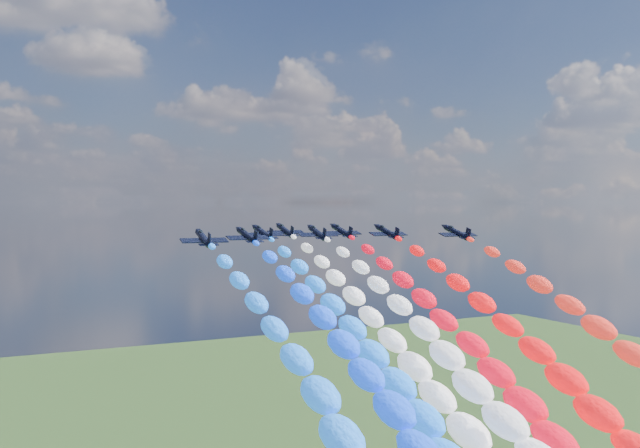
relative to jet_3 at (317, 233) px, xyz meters
name	(u,v)px	position (x,y,z in m)	size (l,w,h in m)	color
jet_0	(203,238)	(-29.46, -13.11, 0.00)	(8.50, 11.40, 2.51)	black
trail_0	(330,440)	(-29.46, -63.22, -22.66)	(5.84, 96.74, 48.64)	blue
jet_1	(247,235)	(-18.42, -6.30, 0.00)	(8.50, 11.40, 2.51)	black
trail_1	(379,415)	(-18.42, -56.41, -22.66)	(5.84, 96.74, 48.64)	#1245FC
jet_2	(263,233)	(-10.17, 5.80, 0.00)	(8.50, 11.40, 2.51)	black
trail_2	(384,389)	(-10.17, -44.32, -22.66)	(5.84, 96.74, 48.64)	#1870FF
jet_3	(317,233)	(0.00, 0.00, 0.00)	(8.50, 11.40, 2.51)	black
trail_3	(460,390)	(0.00, -50.11, -22.66)	(5.84, 96.74, 48.64)	silver
jet_4	(285,230)	(-0.90, 14.89, 0.00)	(8.50, 11.40, 2.51)	black
trail_4	(403,371)	(-0.90, -35.22, -22.66)	(5.84, 96.74, 48.64)	white
jet_5	(342,231)	(8.94, 5.55, 0.00)	(8.50, 11.40, 2.51)	black
trail_5	(483,376)	(8.94, -44.56, -22.66)	(5.84, 96.74, 48.64)	red
jet_6	(387,232)	(15.34, -3.53, 0.00)	(8.50, 11.40, 2.51)	black
trail_6	(551,384)	(15.34, -53.64, -22.66)	(5.84, 96.74, 48.64)	#FB0E11
jet_7	(457,233)	(27.04, -12.94, 0.00)	(8.50, 11.40, 2.51)	black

